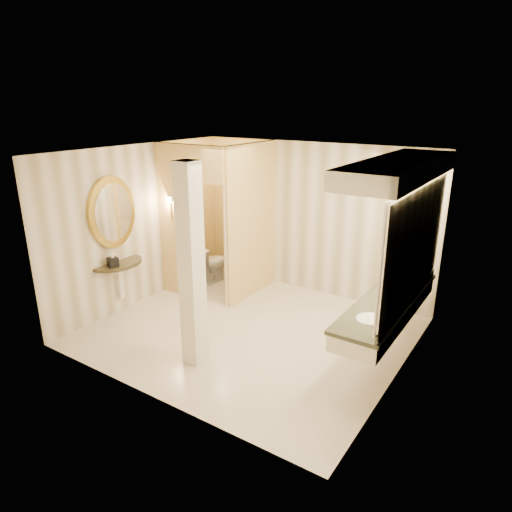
# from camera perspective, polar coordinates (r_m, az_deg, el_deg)

# --- Properties ---
(floor) EXTENTS (4.50, 4.50, 0.00)m
(floor) POSITION_cam_1_polar(r_m,az_deg,el_deg) (7.12, -0.81, -9.34)
(floor) COLOR beige
(floor) RESTS_ON ground
(ceiling) EXTENTS (4.50, 4.50, 0.00)m
(ceiling) POSITION_cam_1_polar(r_m,az_deg,el_deg) (6.31, -0.92, 12.80)
(ceiling) COLOR silver
(ceiling) RESTS_ON wall_back
(wall_back) EXTENTS (4.50, 0.02, 2.70)m
(wall_back) POSITION_cam_1_polar(r_m,az_deg,el_deg) (8.25, 7.02, 4.60)
(wall_back) COLOR silver
(wall_back) RESTS_ON floor
(wall_front) EXTENTS (4.50, 0.02, 2.70)m
(wall_front) POSITION_cam_1_polar(r_m,az_deg,el_deg) (5.17, -13.50, -4.66)
(wall_front) COLOR silver
(wall_front) RESTS_ON floor
(wall_left) EXTENTS (0.02, 4.00, 2.70)m
(wall_left) POSITION_cam_1_polar(r_m,az_deg,el_deg) (8.03, -14.28, 3.74)
(wall_left) COLOR silver
(wall_left) RESTS_ON floor
(wall_right) EXTENTS (0.02, 4.00, 2.70)m
(wall_right) POSITION_cam_1_polar(r_m,az_deg,el_deg) (5.70, 18.18, -2.83)
(wall_right) COLOR silver
(wall_right) RESTS_ON floor
(toilet_closet) EXTENTS (1.50, 1.55, 2.70)m
(toilet_closet) POSITION_cam_1_polar(r_m,az_deg,el_deg) (7.97, -3.56, 4.44)
(toilet_closet) COLOR #F0DF7D
(toilet_closet) RESTS_ON floor
(wall_sconce) EXTENTS (0.14, 0.14, 0.42)m
(wall_sconce) POSITION_cam_1_polar(r_m,az_deg,el_deg) (8.00, -10.64, 6.77)
(wall_sconce) COLOR gold
(wall_sconce) RESTS_ON toilet_closet
(vanity) EXTENTS (0.75, 2.70, 2.09)m
(vanity) POSITION_cam_1_polar(r_m,az_deg,el_deg) (6.05, 17.05, 1.32)
(vanity) COLOR white
(vanity) RESTS_ON floor
(console_shelf) EXTENTS (0.89, 0.89, 1.89)m
(console_shelf) POSITION_cam_1_polar(r_m,az_deg,el_deg) (7.63, -17.32, 2.57)
(console_shelf) COLOR black
(console_shelf) RESTS_ON floor
(pillar) EXTENTS (0.26, 0.26, 2.70)m
(pillar) POSITION_cam_1_polar(r_m,az_deg,el_deg) (5.86, -8.09, -1.45)
(pillar) COLOR white
(pillar) RESTS_ON floor
(tissue_box) EXTENTS (0.19, 0.19, 0.15)m
(tissue_box) POSITION_cam_1_polar(r_m,az_deg,el_deg) (7.55, -17.46, -0.71)
(tissue_box) COLOR black
(tissue_box) RESTS_ON console_shelf
(toilet) EXTENTS (0.51, 0.79, 0.76)m
(toilet) POSITION_cam_1_polar(r_m,az_deg,el_deg) (8.87, -5.76, -0.89)
(toilet) COLOR white
(toilet) RESTS_ON floor
(soap_bottle_a) EXTENTS (0.08, 0.08, 0.15)m
(soap_bottle_a) POSITION_cam_1_polar(r_m,az_deg,el_deg) (6.69, 16.68, -3.18)
(soap_bottle_a) COLOR beige
(soap_bottle_a) RESTS_ON vanity
(soap_bottle_b) EXTENTS (0.11, 0.11, 0.11)m
(soap_bottle_b) POSITION_cam_1_polar(r_m,az_deg,el_deg) (6.55, 16.71, -3.80)
(soap_bottle_b) COLOR silver
(soap_bottle_b) RESTS_ON vanity
(soap_bottle_c) EXTENTS (0.09, 0.09, 0.20)m
(soap_bottle_c) POSITION_cam_1_polar(r_m,az_deg,el_deg) (6.43, 16.38, -3.78)
(soap_bottle_c) COLOR #C6B28C
(soap_bottle_c) RESTS_ON vanity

